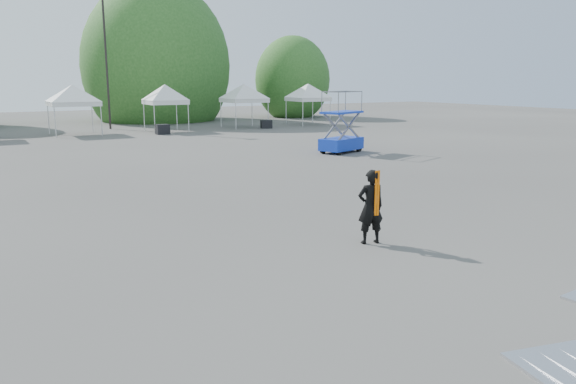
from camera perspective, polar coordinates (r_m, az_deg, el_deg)
ground at (r=13.78m, az=1.04°, el=-4.13°), size 120.00×120.00×0.00m
light_pole_east at (r=44.48m, az=-18.02°, el=13.21°), size 0.60×0.25×9.80m
tree_mid_e at (r=52.80m, az=-13.20°, el=12.36°), size 5.12×5.12×7.79m
tree_far_e at (r=56.33m, az=0.46°, el=11.34°), size 3.84×3.84×5.84m
tent_e at (r=40.58m, az=-21.06°, el=9.76°), size 4.36×4.36×3.88m
tent_f at (r=41.32m, az=-12.40°, el=10.26°), size 3.76×3.76×3.88m
tent_g at (r=43.89m, az=-4.51°, el=10.54°), size 4.15×4.15×3.88m
tent_h at (r=46.30m, az=2.05°, el=10.61°), size 3.98×3.98×3.88m
man at (r=12.82m, az=8.39°, el=-1.49°), size 0.70×0.54×1.71m
scissor_lift at (r=28.76m, az=5.48°, el=7.10°), size 2.66×1.94×3.09m
crate_mid at (r=39.27m, az=-12.63°, el=6.23°), size 0.89×0.70×0.68m
crate_east at (r=43.10m, az=-2.22°, el=6.90°), size 0.93×0.80×0.62m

